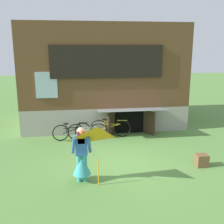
{
  "coord_description": "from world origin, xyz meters",
  "views": [
    {
      "loc": [
        -1.39,
        -8.57,
        3.83
      ],
      "look_at": [
        -0.11,
        0.68,
        1.57
      ],
      "focal_mm": 43.3,
      "sensor_mm": 36.0,
      "label": 1
    }
  ],
  "objects": [
    {
      "name": "kite",
      "position": [
        -0.86,
        -1.9,
        1.36
      ],
      "size": [
        1.12,
        1.14,
        1.69
      ],
      "color": "orange",
      "rests_on": "ground_plane"
    },
    {
      "name": "person",
      "position": [
        -1.26,
        -1.31,
        0.69
      ],
      "size": [
        0.61,
        0.52,
        1.64
      ],
      "rotation": [
        0.0,
        0.0,
        -0.3
      ],
      "color": "teal",
      "rests_on": "ground_plane"
    },
    {
      "name": "wooden_crate",
      "position": [
        2.66,
        -0.82,
        0.2
      ],
      "size": [
        0.38,
        0.32,
        0.41
      ],
      "primitive_type": "cube",
      "color": "brown",
      "rests_on": "ground_plane"
    },
    {
      "name": "bicycle_yellow",
      "position": [
        0.09,
        2.59,
        0.39
      ],
      "size": [
        1.73,
        0.37,
        0.8
      ],
      "rotation": [
        0.0,
        0.0,
        -0.19
      ],
      "color": "black",
      "rests_on": "ground_plane"
    },
    {
      "name": "bicycle_silver",
      "position": [
        -0.93,
        2.35,
        0.37
      ],
      "size": [
        1.66,
        0.08,
        0.76
      ],
      "rotation": [
        0.0,
        0.0,
        0.01
      ],
      "color": "black",
      "rests_on": "ground_plane"
    },
    {
      "name": "bicycle_black",
      "position": [
        -1.58,
        2.42,
        0.36
      ],
      "size": [
        1.61,
        0.36,
        0.74
      ],
      "rotation": [
        0.0,
        0.0,
        0.19
      ],
      "color": "black",
      "rests_on": "ground_plane"
    },
    {
      "name": "ground_plane",
      "position": [
        0.0,
        0.0,
        0.0
      ],
      "size": [
        60.0,
        60.0,
        0.0
      ],
      "primitive_type": "plane",
      "color": "#56843D"
    },
    {
      "name": "log_house",
      "position": [
        0.0,
        5.23,
        2.43
      ],
      "size": [
        7.59,
        5.58,
        4.86
      ],
      "color": "#9E998E",
      "rests_on": "ground_plane"
    }
  ]
}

